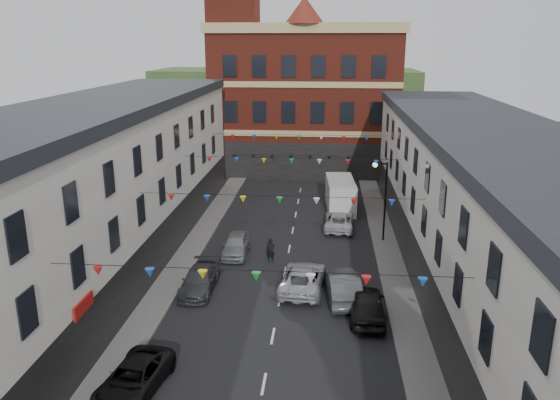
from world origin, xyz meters
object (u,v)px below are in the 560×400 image
(car_left_d, at_px, (199,280))
(car_right_d, at_px, (367,305))
(car_left_e, at_px, (236,245))
(white_van, at_px, (340,194))
(moving_car, at_px, (303,278))
(car_right_f, at_px, (339,221))
(street_lamp, at_px, (382,191))
(pedestrian, at_px, (271,250))
(car_left_c, at_px, (134,379))
(car_right_e, at_px, (343,285))

(car_left_d, relative_size, car_right_d, 0.98)
(car_left_e, bearing_deg, white_van, 55.55)
(moving_car, bearing_deg, car_right_f, -97.23)
(white_van, bearing_deg, car_left_e, -126.63)
(car_left_e, xyz_separation_m, white_van, (7.40, 11.37, 0.59))
(street_lamp, bearing_deg, moving_car, -122.11)
(car_left_d, relative_size, pedestrian, 2.79)
(car_left_e, bearing_deg, car_left_d, -103.42)
(car_left_c, xyz_separation_m, moving_car, (6.63, 10.57, 0.08))
(pedestrian, bearing_deg, car_left_c, -102.11)
(car_right_d, relative_size, pedestrian, 2.85)
(car_right_e, distance_m, white_van, 17.56)
(car_left_c, height_order, white_van, white_van)
(car_right_d, relative_size, white_van, 0.79)
(car_right_d, bearing_deg, car_left_e, -44.78)
(moving_car, xyz_separation_m, white_van, (2.55, 16.47, 0.59))
(street_lamp, xyz_separation_m, car_right_e, (-2.95, -9.52, -3.08))
(car_right_e, xyz_separation_m, pedestrian, (-4.68, 5.09, -0.00))
(street_lamp, distance_m, pedestrian, 9.35)
(car_left_c, xyz_separation_m, pedestrian, (4.30, 14.59, 0.18))
(car_left_e, height_order, moving_car, moving_car)
(car_right_e, bearing_deg, moving_car, -29.92)
(white_van, bearing_deg, car_right_f, -95.71)
(car_left_d, bearing_deg, white_van, 63.22)
(car_right_e, distance_m, car_right_f, 12.19)
(car_left_c, relative_size, white_van, 0.78)
(street_lamp, height_order, car_right_e, street_lamp)
(car_left_d, bearing_deg, pedestrian, 51.54)
(car_right_f, bearing_deg, car_right_e, 92.91)
(pedestrian, bearing_deg, car_left_d, -124.04)
(car_left_e, xyz_separation_m, pedestrian, (2.52, -1.09, 0.10))
(car_right_f, bearing_deg, car_left_d, 57.43)
(car_left_d, distance_m, white_van, 19.27)
(car_left_d, xyz_separation_m, car_right_e, (8.44, -0.34, 0.16))
(car_left_d, xyz_separation_m, car_left_e, (1.24, 5.84, 0.06))
(car_left_e, distance_m, moving_car, 7.04)
(car_right_d, bearing_deg, moving_car, -42.58)
(car_left_c, height_order, pedestrian, pedestrian)
(car_left_c, distance_m, car_right_e, 13.07)
(white_van, bearing_deg, pedestrian, -114.98)
(car_left_c, bearing_deg, white_van, 78.92)
(car_right_e, bearing_deg, pedestrian, -52.68)
(street_lamp, bearing_deg, white_van, 108.90)
(car_left_c, bearing_deg, pedestrian, 81.26)
(car_left_d, relative_size, car_left_e, 1.08)
(car_left_c, bearing_deg, car_left_e, 91.19)
(car_right_d, bearing_deg, car_left_d, -14.70)
(white_van, bearing_deg, moving_car, -102.37)
(car_right_f, xyz_separation_m, moving_car, (-2.35, -11.11, 0.07))
(car_left_c, relative_size, car_right_f, 0.97)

